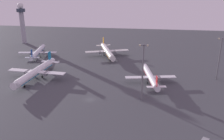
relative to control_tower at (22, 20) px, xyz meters
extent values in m
plane|color=#424449|center=(91.13, -113.20, -22.10)|extent=(416.00, 416.00, 0.00)
cylinder|color=#A8A8B2|center=(0.00, 0.00, -7.14)|extent=(4.40, 4.40, 29.93)
cylinder|color=#2D3847|center=(0.00, 0.00, 9.33)|extent=(8.00, 8.00, 3.00)
sphere|color=silver|center=(0.00, 0.00, 13.35)|extent=(5.60, 5.60, 5.60)
cylinder|color=white|center=(52.30, -90.05, -17.42)|extent=(7.64, 41.37, 4.34)
cone|color=white|center=(50.54, -111.93, -17.42)|extent=(4.33, 3.07, 4.13)
cone|color=white|center=(54.09, -67.95, -17.42)|extent=(4.15, 3.50, 3.91)
cube|color=white|center=(52.40, -88.91, -17.65)|extent=(36.83, 7.50, 0.40)
cube|color=white|center=(53.91, -70.11, -17.19)|extent=(12.75, 3.75, 0.40)
cube|color=#1984B2|center=(53.89, -70.45, -13.70)|extent=(0.64, 3.67, 7.43)
cylinder|color=slate|center=(58.66, -89.42, -18.45)|extent=(2.84, 4.30, 2.51)
cylinder|color=slate|center=(46.13, -88.40, -18.45)|extent=(2.84, 4.30, 2.51)
cube|color=#1984B2|center=(52.30, -90.05, -18.61)|extent=(6.94, 38.05, 0.41)
cylinder|color=#333338|center=(51.24, -103.17, -19.45)|extent=(0.32, 0.32, 4.06)
cylinder|color=black|center=(51.24, -103.17, -21.48)|extent=(0.56, 1.29, 1.26)
cylinder|color=#333338|center=(55.04, -87.40, -19.45)|extent=(0.32, 0.32, 4.06)
cylinder|color=black|center=(55.04, -87.40, -21.48)|extent=(0.56, 1.29, 1.26)
cylinder|color=#333338|center=(50.03, -87.00, -19.45)|extent=(0.32, 0.32, 4.06)
cylinder|color=black|center=(50.03, -87.00, -21.48)|extent=(0.56, 1.29, 1.26)
cylinder|color=white|center=(121.40, -85.39, -18.30)|extent=(9.83, 33.47, 3.53)
cone|color=white|center=(118.00, -67.90, -18.30)|extent=(3.71, 2.83, 3.35)
cone|color=white|center=(124.83, -103.07, -18.30)|extent=(3.61, 3.16, 3.17)
cube|color=white|center=(121.57, -86.31, -18.48)|extent=(29.86, 9.31, 0.32)
cube|color=white|center=(124.49, -101.34, -18.11)|extent=(10.45, 4.13, 0.32)
cube|color=red|center=(124.44, -101.07, -15.28)|extent=(0.84, 2.97, 6.03)
cylinder|color=slate|center=(116.56, -87.28, -19.13)|extent=(2.64, 3.67, 2.04)
cylinder|color=slate|center=(126.59, -85.33, -19.13)|extent=(2.64, 3.67, 2.04)
cube|color=red|center=(121.40, -85.39, -19.27)|extent=(8.98, 30.78, 0.33)
cylinder|color=#333338|center=(119.36, -74.90, -19.95)|extent=(0.26, 0.26, 3.30)
cylinder|color=black|center=(119.36, -74.90, -21.59)|extent=(0.56, 1.07, 1.02)
cylinder|color=#333338|center=(119.84, -88.06, -19.95)|extent=(0.26, 0.26, 3.30)
cylinder|color=black|center=(119.84, -88.06, -21.59)|extent=(0.56, 1.07, 1.02)
cylinder|color=#333338|center=(123.84, -87.28, -19.95)|extent=(0.26, 0.26, 3.30)
cylinder|color=black|center=(123.84, -87.28, -21.59)|extent=(0.56, 1.07, 1.02)
cylinder|color=silver|center=(32.99, -43.10, -18.25)|extent=(9.11, 33.93, 3.57)
cone|color=silver|center=(30.01, -25.32, -18.25)|extent=(3.72, 2.78, 3.39)
cone|color=silver|center=(36.01, -61.07, -18.25)|extent=(3.60, 3.12, 3.21)
cube|color=silver|center=(33.15, -44.03, -18.44)|extent=(30.26, 8.68, 0.33)
cube|color=silver|center=(35.71, -59.31, -18.07)|extent=(10.56, 3.93, 0.33)
cube|color=#19479E|center=(35.67, -59.03, -15.20)|extent=(0.78, 3.01, 6.10)
cylinder|color=slate|center=(28.06, -44.88, -19.10)|extent=(2.60, 3.68, 2.07)
cylinder|color=slate|center=(38.24, -43.17, -19.10)|extent=(2.60, 3.68, 2.07)
cube|color=#19479E|center=(32.99, -43.10, -19.23)|extent=(8.31, 31.20, 0.34)
cylinder|color=#333338|center=(31.20, -32.43, -19.92)|extent=(0.26, 0.26, 3.33)
cylinder|color=black|center=(31.20, -32.43, -21.59)|extent=(0.54, 1.08, 1.03)
cylinder|color=#333338|center=(31.35, -45.76, -19.92)|extent=(0.26, 0.26, 3.33)
cylinder|color=black|center=(31.35, -45.76, -21.59)|extent=(0.54, 1.08, 1.03)
cylinder|color=#333338|center=(35.42, -45.07, -19.92)|extent=(0.26, 0.26, 3.33)
cylinder|color=black|center=(35.42, -45.07, -21.59)|extent=(0.54, 1.08, 1.03)
cylinder|color=silver|center=(87.81, -35.36, -17.64)|extent=(16.96, 38.33, 4.14)
cone|color=silver|center=(94.78, -55.07, -17.64)|extent=(4.58, 3.77, 3.93)
cone|color=silver|center=(80.78, -15.45, -17.64)|extent=(4.53, 4.11, 3.72)
cube|color=silver|center=(87.45, -34.34, -17.86)|extent=(34.30, 15.71, 0.38)
cube|color=silver|center=(81.47, -17.40, -17.42)|extent=(12.16, 6.45, 0.38)
cube|color=orange|center=(81.58, -17.71, -14.10)|extent=(1.47, 3.39, 7.08)
cylinder|color=slate|center=(93.10, -32.34, -18.62)|extent=(3.56, 4.49, 2.39)
cylinder|color=slate|center=(81.81, -36.33, -18.62)|extent=(3.56, 4.49, 2.39)
cube|color=orange|center=(87.81, -35.36, -18.78)|extent=(15.52, 35.24, 0.39)
cylinder|color=#333338|center=(91.99, -47.19, -19.57)|extent=(0.30, 0.30, 3.86)
cylinder|color=black|center=(91.99, -47.19, -21.51)|extent=(0.81, 1.27, 1.20)
cylinder|color=#333338|center=(89.17, -32.00, -19.57)|extent=(0.30, 0.30, 3.86)
cylinder|color=black|center=(89.17, -32.00, -21.51)|extent=(0.81, 1.27, 1.20)
cylinder|color=#333338|center=(84.65, -33.59, -19.57)|extent=(0.30, 0.30, 3.86)
cylinder|color=black|center=(84.65, -33.59, -21.51)|extent=(0.81, 1.27, 1.20)
cylinder|color=slate|center=(161.47, -75.42, -9.17)|extent=(0.70, 0.70, 25.87)
cube|color=slate|center=(161.47, -75.42, 3.16)|extent=(4.80, 0.40, 0.40)
sphere|color=#F9EAB2|center=(159.67, -75.42, 3.16)|extent=(0.90, 0.90, 0.90)
cylinder|color=slate|center=(117.04, -109.73, -7.73)|extent=(0.70, 0.70, 28.75)
cube|color=slate|center=(117.04, -109.73, 6.04)|extent=(4.80, 0.40, 0.40)
sphere|color=#F9EAB2|center=(115.24, -109.73, 6.04)|extent=(0.90, 0.90, 0.90)
sphere|color=#F9EAB2|center=(118.84, -109.73, 6.04)|extent=(0.90, 0.90, 0.90)
camera|label=1|loc=(118.04, -223.94, 33.79)|focal=39.84mm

